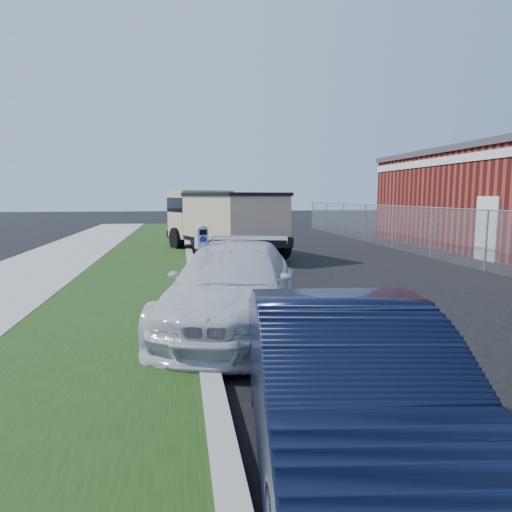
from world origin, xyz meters
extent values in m
plane|color=black|center=(0.00, 0.00, 0.00)|extent=(120.00, 120.00, 0.00)
cube|color=gray|center=(-2.60, 2.00, 0.07)|extent=(0.25, 50.00, 0.15)
cube|color=black|center=(-4.20, 2.00, 0.07)|extent=(3.00, 50.00, 0.13)
plane|color=slate|center=(6.00, 7.00, 0.90)|extent=(0.00, 30.00, 30.00)
cylinder|color=#9398A0|center=(6.00, 7.00, 1.80)|extent=(0.04, 30.00, 0.04)
cylinder|color=#9398A0|center=(6.00, 4.00, 0.90)|extent=(0.06, 0.06, 1.80)
cylinder|color=#9398A0|center=(6.00, 7.00, 0.90)|extent=(0.06, 0.06, 1.80)
cylinder|color=#9398A0|center=(6.00, 10.00, 0.90)|extent=(0.06, 0.06, 1.80)
cylinder|color=#9398A0|center=(6.00, 13.00, 0.90)|extent=(0.06, 0.06, 1.80)
cylinder|color=#9398A0|center=(6.00, 16.00, 0.90)|extent=(0.06, 0.06, 1.80)
cylinder|color=#9398A0|center=(6.00, 19.00, 0.90)|extent=(0.06, 0.06, 1.80)
cylinder|color=#9398A0|center=(6.00, 22.00, 0.90)|extent=(0.06, 0.06, 1.80)
cube|color=silver|center=(7.48, 8.00, 3.60)|extent=(0.06, 14.00, 0.30)
cube|color=silver|center=(7.45, 6.00, 1.10)|extent=(0.08, 1.10, 2.20)
cylinder|color=#3F4247|center=(-2.55, -0.16, 0.72)|extent=(0.09, 0.09, 1.14)
cube|color=gray|center=(-2.55, -0.16, 1.48)|extent=(0.24, 0.20, 0.34)
ellipsoid|color=gray|center=(-2.55, -0.16, 1.65)|extent=(0.25, 0.21, 0.13)
cube|color=black|center=(-2.53, -0.23, 1.60)|extent=(0.13, 0.06, 0.09)
cube|color=navy|center=(-2.53, -0.22, 1.47)|extent=(0.12, 0.05, 0.08)
cylinder|color=silver|center=(-2.53, -0.22, 1.35)|extent=(0.12, 0.05, 0.13)
cube|color=#3F4247|center=(-2.53, -0.22, 1.51)|extent=(0.05, 0.02, 0.06)
imported|color=silver|center=(-2.05, -0.50, 0.70)|extent=(3.18, 5.19, 1.40)
imported|color=black|center=(-1.63, -4.81, 0.68)|extent=(1.90, 4.28, 1.36)
cube|color=black|center=(-1.29, 8.95, 0.69)|extent=(4.13, 6.45, 0.33)
cube|color=tan|center=(-2.07, 11.00, 1.48)|extent=(2.71, 2.40, 1.91)
cube|color=black|center=(-2.07, 11.00, 1.86)|extent=(2.74, 2.43, 0.57)
cube|color=tan|center=(-1.02, 8.24, 1.48)|extent=(3.56, 4.56, 1.53)
cube|color=black|center=(-1.02, 8.24, 2.27)|extent=(3.69, 4.68, 0.11)
cube|color=black|center=(-2.39, 11.85, 0.62)|extent=(2.19, 0.95, 0.29)
cylinder|color=black|center=(-3.06, 10.52, 0.48)|extent=(0.62, 1.00, 0.95)
cylinder|color=black|center=(-1.01, 11.30, 0.48)|extent=(0.62, 1.00, 0.95)
cylinder|color=black|center=(-2.15, 8.12, 0.48)|extent=(0.62, 1.00, 0.95)
cylinder|color=black|center=(-0.10, 8.90, 0.48)|extent=(0.62, 1.00, 0.95)
cylinder|color=black|center=(-1.54, 6.51, 0.48)|extent=(0.62, 1.00, 0.95)
cylinder|color=black|center=(0.51, 7.29, 0.48)|extent=(0.62, 1.00, 0.95)
camera|label=1|loc=(-2.92, -8.08, 2.22)|focal=32.00mm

